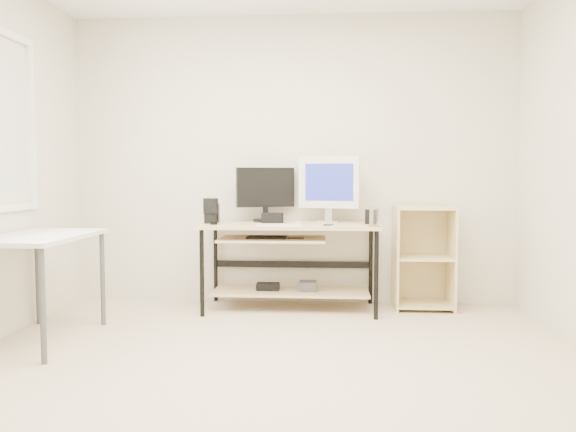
# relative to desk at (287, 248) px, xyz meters

# --- Properties ---
(room) EXTENTS (4.01, 4.01, 2.62)m
(room) POSITION_rel_desk_xyz_m (-0.11, -1.62, 0.78)
(room) COLOR beige
(room) RESTS_ON ground
(desk) EXTENTS (1.50, 0.65, 0.75)m
(desk) POSITION_rel_desk_xyz_m (0.00, 0.00, 0.00)
(desk) COLOR #D5B687
(desk) RESTS_ON ground
(side_table) EXTENTS (0.60, 1.00, 0.75)m
(side_table) POSITION_rel_desk_xyz_m (-1.65, -1.06, 0.13)
(side_table) COLOR silver
(side_table) RESTS_ON ground
(shelf_unit) EXTENTS (0.50, 0.40, 0.90)m
(shelf_unit) POSITION_rel_desk_xyz_m (1.18, 0.16, -0.09)
(shelf_unit) COLOR beige
(shelf_unit) RESTS_ON ground
(black_monitor) EXTENTS (0.51, 0.24, 0.48)m
(black_monitor) POSITION_rel_desk_xyz_m (-0.21, 0.19, 0.49)
(black_monitor) COLOR black
(black_monitor) RESTS_ON desk
(white_imac) EXTENTS (0.54, 0.19, 0.58)m
(white_imac) POSITION_rel_desk_xyz_m (0.35, 0.15, 0.55)
(white_imac) COLOR silver
(white_imac) RESTS_ON desk
(keyboard) EXTENTS (0.38, 0.15, 0.01)m
(keyboard) POSITION_rel_desk_xyz_m (-0.05, -0.21, 0.22)
(keyboard) COLOR silver
(keyboard) RESTS_ON desk
(mouse) EXTENTS (0.07, 0.10, 0.03)m
(mouse) POSITION_rel_desk_xyz_m (0.10, -0.11, 0.23)
(mouse) COLOR #B6B6BB
(mouse) RESTS_ON desk
(center_speaker) EXTENTS (0.19, 0.11, 0.09)m
(center_speaker) POSITION_rel_desk_xyz_m (-0.13, 0.02, 0.26)
(center_speaker) COLOR black
(center_speaker) RESTS_ON desk
(speaker_left) EXTENTS (0.11, 0.11, 0.22)m
(speaker_left) POSITION_rel_desk_xyz_m (-0.66, -0.03, 0.32)
(speaker_left) COLOR black
(speaker_left) RESTS_ON desk
(speaker_right) EXTENTS (0.10, 0.10, 0.12)m
(speaker_right) POSITION_rel_desk_xyz_m (0.71, -0.00, 0.27)
(speaker_right) COLOR black
(speaker_right) RESTS_ON desk
(audio_controller) EXTENTS (0.08, 0.06, 0.17)m
(audio_controller) POSITION_rel_desk_xyz_m (-0.65, 0.06, 0.29)
(audio_controller) COLOR black
(audio_controller) RESTS_ON desk
(volume_puck) EXTENTS (0.07, 0.07, 0.03)m
(volume_puck) POSITION_rel_desk_xyz_m (-0.61, -0.17, 0.22)
(volume_puck) COLOR black
(volume_puck) RESTS_ON desk
(smartphone) EXTENTS (0.09, 0.12, 0.01)m
(smartphone) POSITION_rel_desk_xyz_m (0.35, -0.15, 0.22)
(smartphone) COLOR black
(smartphone) RESTS_ON desk
(coaster) EXTENTS (0.12, 0.12, 0.01)m
(coaster) POSITION_rel_desk_xyz_m (0.72, -0.27, 0.21)
(coaster) COLOR #987144
(coaster) RESTS_ON desk
(drinking_glass) EXTENTS (0.10, 0.10, 0.15)m
(drinking_glass) POSITION_rel_desk_xyz_m (0.72, -0.27, 0.30)
(drinking_glass) COLOR white
(drinking_glass) RESTS_ON coaster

